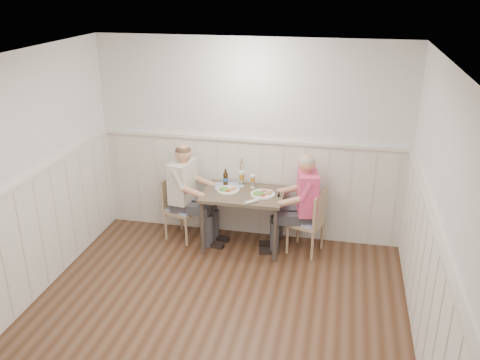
{
  "coord_description": "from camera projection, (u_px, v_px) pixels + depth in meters",
  "views": [
    {
      "loc": [
        1.16,
        -3.85,
        3.25
      ],
      "look_at": [
        -0.0,
        1.64,
        1.0
      ],
      "focal_mm": 38.0,
      "sensor_mm": 36.0,
      "label": 1
    }
  ],
  "objects": [
    {
      "name": "rolled_napkin",
      "position": [
        252.0,
        202.0,
        6.03
      ],
      "size": [
        0.16,
        0.15,
        0.04
      ],
      "color": "white",
      "rests_on": "dining_table"
    },
    {
      "name": "dining_table",
      "position": [
        243.0,
        200.0,
        6.36
      ],
      "size": [
        1.01,
        0.7,
        0.75
      ],
      "color": "brown",
      "rests_on": "ground"
    },
    {
      "name": "grass_vase",
      "position": [
        240.0,
        171.0,
        6.57
      ],
      "size": [
        0.04,
        0.04,
        0.38
      ],
      "color": "silver",
      "rests_on": "dining_table"
    },
    {
      "name": "beer_glass_b",
      "position": [
        242.0,
        176.0,
        6.47
      ],
      "size": [
        0.08,
        0.08,
        0.21
      ],
      "color": "silver",
      "rests_on": "dining_table"
    },
    {
      "name": "wainscot",
      "position": [
        222.0,
        241.0,
        5.3
      ],
      "size": [
        4.0,
        4.49,
        1.34
      ],
      "color": "white",
      "rests_on": "ground"
    },
    {
      "name": "chair_right",
      "position": [
        310.0,
        220.0,
        6.29
      ],
      "size": [
        0.49,
        0.49,
        0.83
      ],
      "color": "tan",
      "rests_on": "ground"
    },
    {
      "name": "room_shell",
      "position": [
        201.0,
        194.0,
        4.37
      ],
      "size": [
        4.04,
        4.54,
        2.6
      ],
      "color": "white",
      "rests_on": "ground"
    },
    {
      "name": "plate_diner",
      "position": [
        227.0,
        189.0,
        6.37
      ],
      "size": [
        0.29,
        0.29,
        0.07
      ],
      "color": "white",
      "rests_on": "dining_table"
    },
    {
      "name": "chair_left",
      "position": [
        180.0,
        206.0,
        6.68
      ],
      "size": [
        0.5,
        0.5,
        0.83
      ],
      "color": "tan",
      "rests_on": "ground"
    },
    {
      "name": "beer_bottle",
      "position": [
        226.0,
        178.0,
        6.51
      ],
      "size": [
        0.06,
        0.06,
        0.22
      ],
      "color": "black",
      "rests_on": "dining_table"
    },
    {
      "name": "diner_cream",
      "position": [
        186.0,
        200.0,
        6.59
      ],
      "size": [
        0.66,
        0.46,
        1.33
      ],
      "color": "#3F3F47",
      "rests_on": "ground"
    },
    {
      "name": "ground_plane",
      "position": [
        205.0,
        337.0,
        4.93
      ],
      "size": [
        4.5,
        4.5,
        0.0
      ],
      "primitive_type": "plane",
      "color": "#462B1A"
    },
    {
      "name": "man_in_pink",
      "position": [
        303.0,
        211.0,
        6.29
      ],
      "size": [
        0.66,
        0.47,
        1.31
      ],
      "color": "#3F3F47",
      "rests_on": "ground"
    },
    {
      "name": "beer_glass_a",
      "position": [
        253.0,
        179.0,
        6.43
      ],
      "size": [
        0.07,
        0.07,
        0.18
      ],
      "color": "silver",
      "rests_on": "dining_table"
    },
    {
      "name": "plate_man",
      "position": [
        262.0,
        193.0,
        6.25
      ],
      "size": [
        0.3,
        0.3,
        0.08
      ],
      "color": "white",
      "rests_on": "dining_table"
    },
    {
      "name": "gingham_mat",
      "position": [
        227.0,
        186.0,
        6.53
      ],
      "size": [
        0.37,
        0.33,
        0.01
      ],
      "color": "#4C59AF",
      "rests_on": "dining_table"
    }
  ]
}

